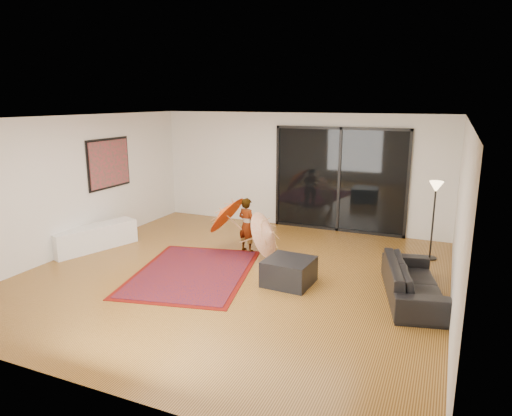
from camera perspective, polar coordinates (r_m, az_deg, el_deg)
The scene contains 17 objects.
floor at distance 8.07m, azimuth -2.79°, elevation -8.35°, with size 7.00×7.00×0.00m, color #A8722E.
ceiling at distance 7.51m, azimuth -3.02°, elevation 11.18°, with size 7.00×7.00×0.00m, color white.
wall_back at distance 10.87m, azimuth 5.29°, elevation 4.66°, with size 7.00×7.00×0.00m, color silver.
wall_front at distance 4.91m, azimuth -21.37°, elevation -7.03°, with size 7.00×7.00×0.00m, color silver.
wall_left at distance 9.72m, azimuth -21.77°, elevation 2.73°, with size 7.00×7.00×0.00m, color silver.
wall_right at distance 6.92m, azimuth 24.10°, elevation -1.49°, with size 7.00×7.00×0.00m, color silver.
sliding_door at distance 10.60m, azimuth 10.37°, elevation 3.46°, with size 3.06×0.07×2.40m.
painting at distance 10.37m, azimuth -17.89°, elevation 5.33°, with size 0.04×1.28×1.08m.
media_console at distance 9.90m, azimuth -19.56°, elevation -3.49°, with size 0.44×1.77×0.49m, color white.
speaker at distance 9.97m, azimuth -19.27°, elevation -3.88°, with size 0.27×0.27×0.31m, color #424244.
persian_rug at distance 8.22m, azimuth -7.94°, elevation -7.98°, with size 2.48×3.07×0.02m.
sofa at distance 7.46m, azimuth 19.06°, elevation -8.62°, with size 1.95×0.76×0.57m, color black.
ottoman at distance 7.64m, azimuth 4.14°, elevation -7.92°, with size 0.75×0.75×0.43m, color black.
floor_lamp at distance 9.16m, azimuth 21.48°, elevation 1.15°, with size 0.26×0.26×1.51m.
child at distance 9.12m, azimuth -1.14°, elevation -2.12°, with size 0.40×0.26×1.10m, color #999999.
parasol_orange at distance 9.26m, azimuth -4.38°, elevation -0.73°, with size 0.72×0.94×0.92m.
parasol_white at distance 8.77m, azimuth 2.02°, elevation -3.06°, with size 0.54×0.93×0.95m.
Camera 1 is at (3.33, -6.72, 2.98)m, focal length 32.00 mm.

